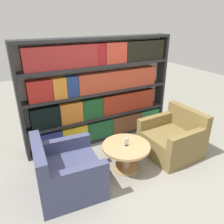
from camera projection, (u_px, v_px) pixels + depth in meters
name	position (u px, v px, depth m)	size (l,w,h in m)	color
ground_plane	(134.00, 172.00, 3.59)	(14.00, 14.00, 0.00)	gray
bookshelf	(100.00, 93.00, 4.23)	(2.99, 0.30, 2.03)	silver
armchair_left	(66.00, 173.00, 3.14)	(0.96, 0.98, 0.83)	#42476B
armchair_right	(172.00, 139.00, 4.01)	(0.92, 0.94, 0.83)	olive
coffee_table	(126.00, 152.00, 3.56)	(0.78, 0.78, 0.45)	tan
table_sign	(126.00, 143.00, 3.48)	(0.08, 0.06, 0.13)	black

